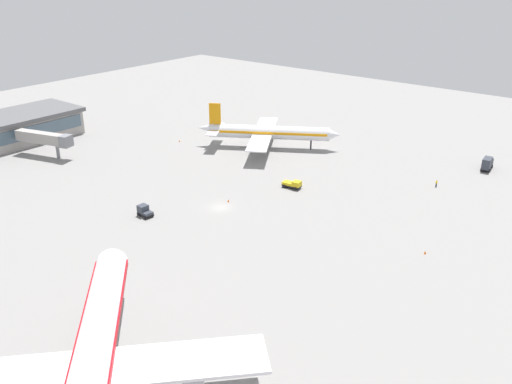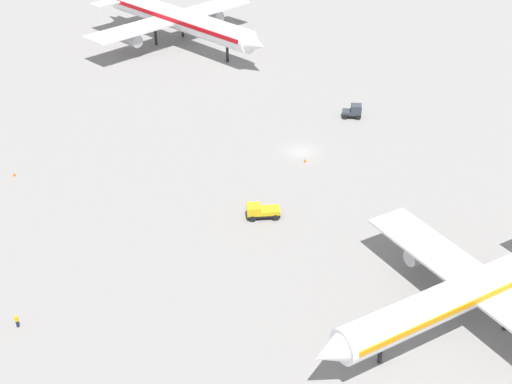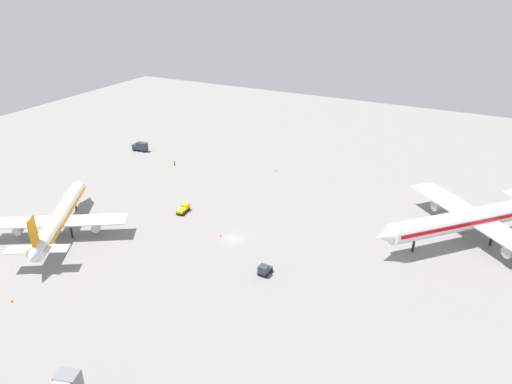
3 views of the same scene
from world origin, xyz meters
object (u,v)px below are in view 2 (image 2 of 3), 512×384
airplane_at_gate (475,288)px  ground_crew_worker (17,321)px  pushback_tractor (261,211)px  baggage_tug (354,111)px  safety_cone_far_side (305,160)px  airplane_taxiing (177,18)px  safety_cone_mid_apron (14,174)px

airplane_at_gate → ground_crew_worker: bearing=-29.1°
pushback_tractor → baggage_tug: bearing=-122.7°
airplane_at_gate → safety_cone_far_side: bearing=-96.5°
airplane_at_gate → pushback_tractor: 30.40m
airplane_at_gate → safety_cone_far_side: (35.20, 16.22, -4.18)m
pushback_tractor → safety_cone_far_side: bearing=-119.5°
baggage_tug → pushback_tractor: bearing=-112.0°
airplane_taxiing → safety_cone_mid_apron: (-58.38, 17.51, -5.44)m
ground_crew_worker → airplane_at_gate: bearing=-31.9°
airplane_taxiing → ground_crew_worker: (-90.48, 6.81, -4.89)m
ground_crew_worker → safety_cone_far_side: 49.28m
airplane_taxiing → safety_cone_mid_apron: airplane_taxiing is taller
airplane_at_gate → safety_cone_mid_apron: (30.21, 59.36, -4.18)m
airplane_at_gate → airplane_taxiing: airplane_taxiing is taller
baggage_tug → pushback_tractor: (-31.55, 15.55, -0.19)m
airplane_taxiing → baggage_tug: bearing=-3.5°
safety_cone_mid_apron → safety_cone_far_side: size_ratio=1.00×
safety_cone_mid_apron → safety_cone_far_side: bearing=-83.4°
airplane_taxiing → ground_crew_worker: airplane_taxiing is taller
airplane_taxiing → safety_cone_far_side: airplane_taxiing is taller
airplane_at_gate → safety_cone_mid_apron: airplane_at_gate is taller
ground_crew_worker → baggage_tug: bearing=17.9°
baggage_tug → safety_cone_mid_apron: bearing=-153.7°
pushback_tractor → ground_crew_worker: bearing=33.5°
safety_cone_far_side → baggage_tug: bearing=-29.1°
airplane_taxiing → baggage_tug: (-37.19, -34.65, -4.58)m
airplane_at_gate → pushback_tractor: airplane_at_gate is taller
pushback_tractor → safety_cone_mid_apron: (10.36, 36.61, -0.67)m
airplane_taxiing → pushback_tractor: (-68.74, -19.10, -4.77)m
pushback_tractor → safety_cone_mid_apron: size_ratio=7.64×
safety_cone_mid_apron → safety_cone_far_side: same height
ground_crew_worker → safety_cone_mid_apron: 33.84m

